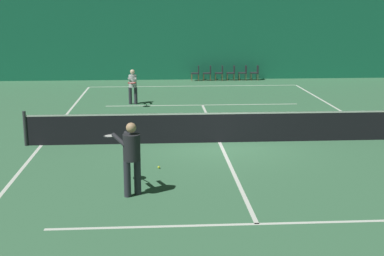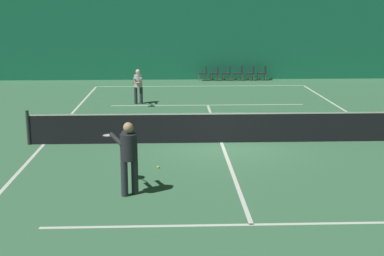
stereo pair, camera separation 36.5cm
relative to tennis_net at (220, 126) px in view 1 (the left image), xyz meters
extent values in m
plane|color=#3D704C|center=(0.00, 0.00, -0.51)|extent=(60.00, 60.00, 0.00)
cube|color=#196B4C|center=(0.00, 14.54, 1.84)|extent=(23.00, 0.12, 4.71)
cube|color=silver|center=(0.00, 11.90, -0.51)|extent=(11.00, 0.10, 0.00)
cube|color=silver|center=(0.00, 6.40, -0.51)|extent=(8.25, 0.10, 0.00)
cube|color=silver|center=(0.00, -6.40, -0.51)|extent=(8.25, 0.10, 0.00)
cube|color=silver|center=(-5.50, 0.00, -0.51)|extent=(0.10, 23.80, 0.00)
cube|color=silver|center=(0.00, 0.00, -0.51)|extent=(0.10, 12.80, 0.00)
cube|color=black|center=(0.00, 0.00, -0.04)|extent=(11.90, 0.02, 0.95)
cube|color=white|center=(0.00, 0.00, 0.41)|extent=(11.90, 0.02, 0.05)
cylinder|color=#333338|center=(-5.95, 0.00, 0.02)|extent=(0.10, 0.10, 1.07)
cylinder|color=#2D2D38|center=(-2.62, -4.68, -0.10)|extent=(0.22, 0.22, 0.82)
cylinder|color=#2D2D38|center=(-2.39, -4.54, -0.10)|extent=(0.22, 0.22, 0.82)
cylinder|color=#232328|center=(-2.51, -4.61, 0.61)|extent=(0.53, 0.53, 0.60)
sphere|color=tan|center=(-2.51, -4.61, 1.06)|extent=(0.23, 0.23, 0.23)
cylinder|color=#232328|center=(-2.78, -4.46, 0.75)|extent=(0.39, 0.53, 0.24)
cylinder|color=#232328|center=(-2.52, -4.30, 0.75)|extent=(0.39, 0.53, 0.24)
cylinder|color=black|center=(-2.88, -4.02, 0.67)|extent=(0.19, 0.27, 0.03)
torus|color=black|center=(-3.04, -3.77, 0.67)|extent=(0.46, 0.46, 0.03)
cylinder|color=silver|center=(-3.04, -3.77, 0.67)|extent=(0.38, 0.38, 0.00)
cylinder|color=#2D2D38|center=(-2.86, 6.85, -0.14)|extent=(0.14, 0.14, 0.73)
cylinder|color=#2D2D38|center=(-3.10, 6.85, -0.14)|extent=(0.14, 0.14, 0.73)
cylinder|color=#B7B7BC|center=(-2.98, 6.85, 0.49)|extent=(0.35, 0.35, 0.53)
sphere|color=beige|center=(-2.98, 6.85, 0.89)|extent=(0.20, 0.20, 0.20)
cylinder|color=#B7B7BC|center=(-2.84, 6.61, 0.61)|extent=(0.09, 0.51, 0.21)
cylinder|color=#B7B7BC|center=(-3.12, 6.61, 0.61)|extent=(0.09, 0.51, 0.21)
cylinder|color=black|center=(-2.98, 6.21, 0.55)|extent=(0.03, 0.31, 0.03)
torus|color=red|center=(-2.98, 5.91, 0.55)|extent=(0.33, 0.33, 0.03)
cylinder|color=silver|center=(-2.98, 5.91, 0.55)|extent=(0.28, 0.28, 0.00)
cylinder|color=brown|center=(0.03, 14.18, -0.32)|extent=(0.03, 0.03, 0.39)
cylinder|color=brown|center=(0.03, 13.80, -0.32)|extent=(0.03, 0.03, 0.39)
cylinder|color=brown|center=(0.41, 14.18, -0.32)|extent=(0.03, 0.03, 0.39)
cylinder|color=brown|center=(0.41, 13.80, -0.32)|extent=(0.03, 0.03, 0.39)
cube|color=#232328|center=(0.22, 13.99, -0.10)|extent=(0.44, 0.44, 0.05)
cube|color=#232328|center=(0.42, 13.99, 0.13)|extent=(0.04, 0.44, 0.40)
cylinder|color=brown|center=(0.70, 14.18, -0.32)|extent=(0.03, 0.03, 0.39)
cylinder|color=brown|center=(0.70, 13.80, -0.32)|extent=(0.03, 0.03, 0.39)
cylinder|color=brown|center=(1.08, 14.18, -0.32)|extent=(0.03, 0.03, 0.39)
cylinder|color=brown|center=(1.08, 13.80, -0.32)|extent=(0.03, 0.03, 0.39)
cube|color=#232328|center=(0.89, 13.99, -0.10)|extent=(0.44, 0.44, 0.05)
cube|color=#232328|center=(1.09, 13.99, 0.13)|extent=(0.04, 0.44, 0.40)
cylinder|color=brown|center=(1.38, 14.18, -0.32)|extent=(0.03, 0.03, 0.39)
cylinder|color=brown|center=(1.38, 13.80, -0.32)|extent=(0.03, 0.03, 0.39)
cylinder|color=brown|center=(1.76, 14.18, -0.32)|extent=(0.03, 0.03, 0.39)
cylinder|color=brown|center=(1.76, 13.80, -0.32)|extent=(0.03, 0.03, 0.39)
cube|color=#232328|center=(1.57, 13.99, -0.10)|extent=(0.44, 0.44, 0.05)
cube|color=#232328|center=(1.77, 13.99, 0.13)|extent=(0.04, 0.44, 0.40)
cylinder|color=brown|center=(2.05, 14.18, -0.32)|extent=(0.03, 0.03, 0.39)
cylinder|color=brown|center=(2.05, 13.80, -0.32)|extent=(0.03, 0.03, 0.39)
cylinder|color=brown|center=(2.43, 14.18, -0.32)|extent=(0.03, 0.03, 0.39)
cylinder|color=brown|center=(2.43, 13.80, -0.32)|extent=(0.03, 0.03, 0.39)
cube|color=#232328|center=(2.24, 13.99, -0.10)|extent=(0.44, 0.44, 0.05)
cube|color=#232328|center=(2.44, 13.99, 0.13)|extent=(0.04, 0.44, 0.40)
cylinder|color=brown|center=(2.73, 14.18, -0.32)|extent=(0.03, 0.03, 0.39)
cylinder|color=brown|center=(2.73, 13.80, -0.32)|extent=(0.03, 0.03, 0.39)
cylinder|color=brown|center=(3.11, 14.18, -0.32)|extent=(0.03, 0.03, 0.39)
cylinder|color=brown|center=(3.11, 13.80, -0.32)|extent=(0.03, 0.03, 0.39)
cube|color=#232328|center=(2.92, 13.99, -0.10)|extent=(0.44, 0.44, 0.05)
cube|color=#232328|center=(3.12, 13.99, 0.13)|extent=(0.04, 0.44, 0.40)
cylinder|color=brown|center=(3.41, 14.18, -0.32)|extent=(0.03, 0.03, 0.39)
cylinder|color=brown|center=(3.41, 13.80, -0.32)|extent=(0.03, 0.03, 0.39)
cylinder|color=brown|center=(3.79, 14.18, -0.32)|extent=(0.03, 0.03, 0.39)
cylinder|color=brown|center=(3.79, 13.80, -0.32)|extent=(0.03, 0.03, 0.39)
cube|color=#232328|center=(3.60, 13.99, -0.10)|extent=(0.44, 0.44, 0.05)
cube|color=#232328|center=(3.80, 13.99, 0.13)|extent=(0.04, 0.44, 0.40)
sphere|color=#D1DB33|center=(-1.91, -2.61, -0.48)|extent=(0.07, 0.07, 0.07)
camera|label=1|loc=(-1.91, -16.09, 3.69)|focal=50.00mm
camera|label=2|loc=(-1.55, -16.11, 3.69)|focal=50.00mm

